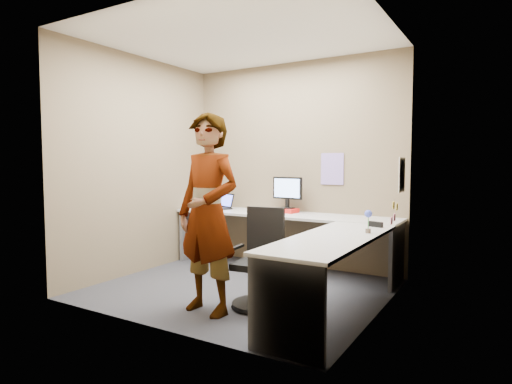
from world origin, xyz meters
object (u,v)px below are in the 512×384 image
Objects in this scene: office_chair at (260,267)px; person at (208,214)px; monitor at (287,190)px; desk at (293,234)px.

office_chair is 0.51× the size of person.
office_chair is at bearing 55.38° from person.
office_chair is 0.74m from person.
person is (0.13, -1.86, -0.11)m from monitor.
monitor is 1.68m from office_chair.
desk is 6.89× the size of monitor.
monitor is at bearing 100.27° from office_chair.
monitor is at bearing 99.80° from person.
person reaches higher than desk.
desk is 0.79m from office_chair.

